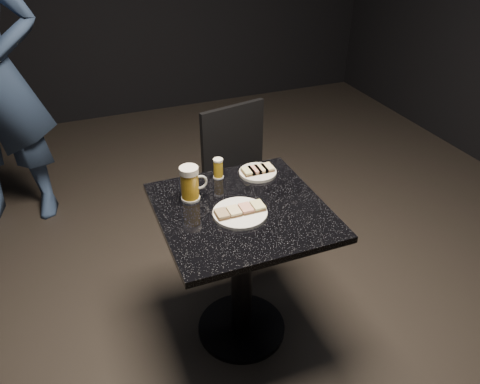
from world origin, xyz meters
name	(u,v)px	position (x,y,z in m)	size (l,w,h in m)	color
floor	(241,329)	(0.00, 0.00, 0.00)	(6.00, 6.00, 0.00)	black
plate_large	(240,213)	(-0.02, -0.04, 0.76)	(0.23, 0.23, 0.01)	white
plate_small	(258,172)	(0.18, 0.24, 0.76)	(0.18, 0.18, 0.01)	silver
table	(242,252)	(0.00, 0.00, 0.51)	(0.70, 0.70, 0.75)	black
beer_mug	(190,183)	(-0.18, 0.15, 0.83)	(0.12, 0.08, 0.16)	silver
beer_tumbler	(218,168)	(-0.01, 0.28, 0.80)	(0.05, 0.05, 0.10)	silver
chair	(244,173)	(0.28, 0.67, 0.50)	(0.49, 0.49, 0.88)	black
canapes_on_plate_large	(240,210)	(-0.02, -0.04, 0.77)	(0.21, 0.07, 0.02)	#4C3521
canapes_on_plate_small	(258,169)	(0.18, 0.24, 0.77)	(0.15, 0.07, 0.02)	#4C3521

